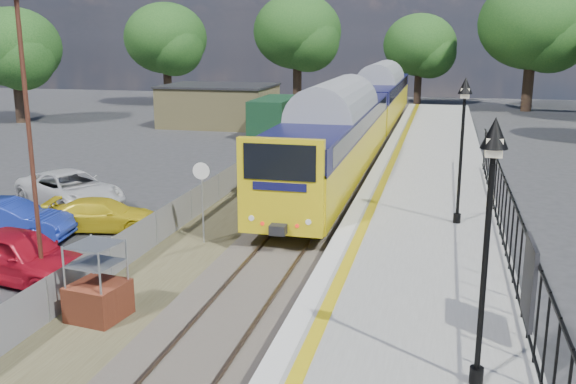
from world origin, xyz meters
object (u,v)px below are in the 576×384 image
(train, at_px, (364,110))
(carpark_lamp, at_px, (29,131))
(car_red, at_px, (21,256))
(car_yellow, at_px, (104,215))
(victorian_lamp_north, at_px, (463,117))
(speed_sign, at_px, (202,189))
(brick_plinth, at_px, (97,283))
(car_blue, at_px, (9,221))
(car_white, at_px, (71,190))
(victorian_lamp_south, at_px, (490,192))

(train, xyz_separation_m, carpark_lamp, (-5.59, -24.49, 2.02))
(car_red, xyz_separation_m, car_yellow, (-0.24, 4.96, -0.19))
(victorian_lamp_north, relative_size, car_red, 1.04)
(victorian_lamp_north, bearing_deg, speed_sign, -169.97)
(train, bearing_deg, car_yellow, -109.59)
(brick_plinth, height_order, carpark_lamp, carpark_lamp)
(brick_plinth, distance_m, speed_sign, 6.15)
(brick_plinth, height_order, car_blue, brick_plinth)
(carpark_lamp, relative_size, car_red, 1.74)
(carpark_lamp, xyz_separation_m, car_white, (-4.09, 7.94, -3.64))
(victorian_lamp_south, relative_size, victorian_lamp_north, 1.00)
(car_red, distance_m, car_white, 8.13)
(car_blue, relative_size, car_white, 0.80)
(train, height_order, carpark_lamp, carpark_lamp)
(car_red, relative_size, car_yellow, 1.14)
(car_red, bearing_deg, car_white, 33.77)
(train, distance_m, speed_sign, 19.95)
(car_blue, relative_size, car_yellow, 1.07)
(speed_sign, height_order, car_yellow, speed_sign)
(speed_sign, bearing_deg, train, 76.80)
(brick_plinth, bearing_deg, car_white, 125.12)
(victorian_lamp_south, height_order, carpark_lamp, carpark_lamp)
(brick_plinth, relative_size, car_white, 0.38)
(train, bearing_deg, car_white, -120.32)
(speed_sign, relative_size, car_red, 0.62)
(speed_sign, height_order, car_white, speed_sign)
(victorian_lamp_north, relative_size, carpark_lamp, 0.59)
(victorian_lamp_south, relative_size, carpark_lamp, 0.59)
(brick_plinth, height_order, car_red, brick_plinth)
(speed_sign, relative_size, car_blue, 0.66)
(victorian_lamp_south, bearing_deg, carpark_lamp, 160.94)
(victorian_lamp_south, bearing_deg, car_red, 160.50)
(train, relative_size, car_white, 7.85)
(train, height_order, speed_sign, train)
(carpark_lamp, distance_m, car_yellow, 6.71)
(train, xyz_separation_m, car_yellow, (-6.80, -19.09, -1.78))
(victorian_lamp_north, height_order, car_blue, victorian_lamp_north)
(victorian_lamp_south, xyz_separation_m, car_red, (-12.05, 4.27, -3.54))
(brick_plinth, bearing_deg, victorian_lamp_south, -16.10)
(car_yellow, bearing_deg, car_blue, 113.26)
(car_blue, height_order, car_yellow, car_blue)
(brick_plinth, xyz_separation_m, car_white, (-6.52, 9.27, -0.22))
(victorian_lamp_north, distance_m, train, 19.17)
(train, bearing_deg, brick_plinth, -96.97)
(victorian_lamp_north, distance_m, car_yellow, 12.68)
(speed_sign, bearing_deg, victorian_lamp_north, 4.88)
(car_red, distance_m, car_yellow, 4.97)
(victorian_lamp_south, bearing_deg, brick_plinth, 163.90)
(brick_plinth, relative_size, car_blue, 0.47)
(victorian_lamp_north, relative_size, car_yellow, 1.18)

